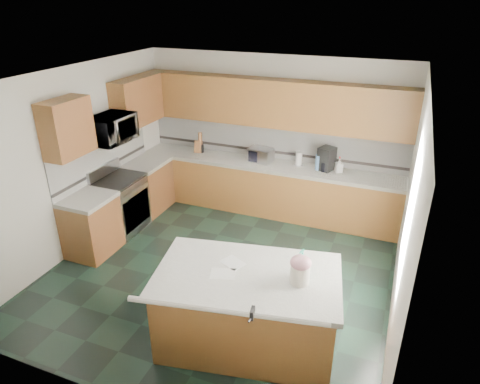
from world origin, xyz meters
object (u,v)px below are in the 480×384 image
at_px(toaster_oven, 261,155).
at_px(island_top, 247,276).
at_px(knife_block, 198,147).
at_px(coffee_maker, 326,159).
at_px(soap_bottle_island, 302,263).
at_px(treat_jar, 300,274).
at_px(island_base, 247,311).

bearing_deg(toaster_oven, island_top, -63.81).
height_order(knife_block, toaster_oven, knife_block).
bearing_deg(coffee_maker, soap_bottle_island, -62.74).
xyz_separation_m(treat_jar, toaster_oven, (-1.49, 3.09, 0.01)).
height_order(treat_jar, toaster_oven, toaster_oven).
xyz_separation_m(soap_bottle_island, coffee_maker, (-0.34, 3.02, 0.04)).
bearing_deg(coffee_maker, treat_jar, -62.73).
bearing_deg(coffee_maker, island_base, -72.58).
height_order(island_top, knife_block, knife_block).
bearing_deg(soap_bottle_island, treat_jar, -66.85).
bearing_deg(island_base, toaster_oven, 95.90).
bearing_deg(knife_block, toaster_oven, -8.92).
distance_m(island_top, knife_block, 3.83).
distance_m(treat_jar, soap_bottle_island, 0.12).
distance_m(island_base, coffee_maker, 3.27).
bearing_deg(knife_block, treat_jar, -57.82).
bearing_deg(toaster_oven, treat_jar, -54.78).
relative_size(island_base, toaster_oven, 4.60).
distance_m(island_base, island_top, 0.46).
relative_size(toaster_oven, coffee_maker, 1.03).
xyz_separation_m(island_base, treat_jar, (0.54, 0.07, 0.59)).
distance_m(knife_block, toaster_oven, 1.21).
bearing_deg(treat_jar, island_top, -160.80).
bearing_deg(island_base, island_top, 0.00).
relative_size(soap_bottle_island, coffee_maker, 0.82).
bearing_deg(island_top, toaster_oven, 95.90).
height_order(knife_block, coffee_maker, coffee_maker).
relative_size(island_top, knife_block, 8.60).
relative_size(island_base, coffee_maker, 4.75).
height_order(treat_jar, knife_block, knife_block).
bearing_deg(knife_block, island_base, -64.61).
xyz_separation_m(knife_block, coffee_maker, (2.34, 0.03, 0.08)).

